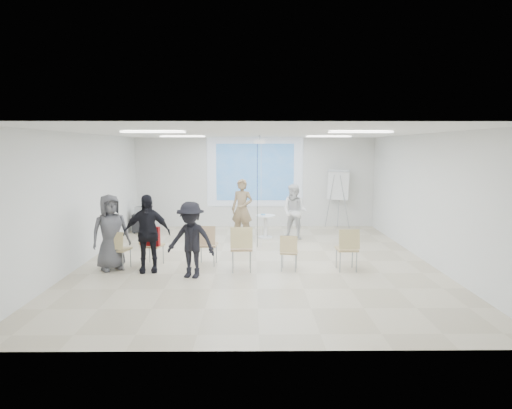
{
  "coord_description": "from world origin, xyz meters",
  "views": [
    {
      "loc": [
        -0.09,
        -9.86,
        2.68
      ],
      "look_at": [
        0.0,
        0.8,
        1.25
      ],
      "focal_mm": 30.0,
      "sensor_mm": 36.0,
      "label": 1
    }
  ],
  "objects_px": {
    "player_left": "(242,205)",
    "pedestal_table": "(265,225)",
    "chair_left_inner": "(207,242)",
    "audience_mid": "(191,235)",
    "chair_left_mid": "(151,243)",
    "laptop": "(207,243)",
    "player_right": "(295,209)",
    "chair_right_far": "(348,246)",
    "chair_far_left": "(118,247)",
    "audience_left": "(147,228)",
    "chair_center": "(242,245)",
    "audience_outer": "(110,228)",
    "flipchart_easel": "(338,186)",
    "av_cart": "(142,221)",
    "chair_right_inner": "(289,250)"
  },
  "relations": [
    {
      "from": "laptop",
      "to": "av_cart",
      "type": "relative_size",
      "value": 0.42
    },
    {
      "from": "chair_left_mid",
      "to": "audience_outer",
      "type": "height_order",
      "value": "audience_outer"
    },
    {
      "from": "chair_center",
      "to": "audience_left",
      "type": "distance_m",
      "value": 2.07
    },
    {
      "from": "player_left",
      "to": "player_right",
      "type": "xyz_separation_m",
      "value": [
        1.54,
        0.04,
        -0.11
      ]
    },
    {
      "from": "pedestal_table",
      "to": "chair_right_far",
      "type": "xyz_separation_m",
      "value": [
        1.68,
        -3.42,
        0.16
      ]
    },
    {
      "from": "chair_left_inner",
      "to": "pedestal_table",
      "type": "bearing_deg",
      "value": 68.14
    },
    {
      "from": "player_right",
      "to": "chair_far_left",
      "type": "height_order",
      "value": "player_right"
    },
    {
      "from": "pedestal_table",
      "to": "chair_right_far",
      "type": "height_order",
      "value": "chair_right_far"
    },
    {
      "from": "audience_left",
      "to": "audience_outer",
      "type": "distance_m",
      "value": 0.86
    },
    {
      "from": "audience_mid",
      "to": "audience_outer",
      "type": "distance_m",
      "value": 1.94
    },
    {
      "from": "chair_left_mid",
      "to": "av_cart",
      "type": "bearing_deg",
      "value": 121.12
    },
    {
      "from": "chair_right_far",
      "to": "flipchart_easel",
      "type": "bearing_deg",
      "value": 79.8
    },
    {
      "from": "chair_left_inner",
      "to": "chair_left_mid",
      "type": "bearing_deg",
      "value": -176.33
    },
    {
      "from": "pedestal_table",
      "to": "laptop",
      "type": "relative_size",
      "value": 2.06
    },
    {
      "from": "pedestal_table",
      "to": "audience_outer",
      "type": "height_order",
      "value": "audience_outer"
    },
    {
      "from": "chair_center",
      "to": "chair_left_mid",
      "type": "bearing_deg",
      "value": 165.33
    },
    {
      "from": "chair_center",
      "to": "av_cart",
      "type": "distance_m",
      "value": 5.45
    },
    {
      "from": "chair_right_inner",
      "to": "pedestal_table",
      "type": "bearing_deg",
      "value": 106.28
    },
    {
      "from": "chair_far_left",
      "to": "chair_left_inner",
      "type": "height_order",
      "value": "chair_left_inner"
    },
    {
      "from": "chair_right_far",
      "to": "audience_mid",
      "type": "bearing_deg",
      "value": -174.43
    },
    {
      "from": "pedestal_table",
      "to": "chair_far_left",
      "type": "relative_size",
      "value": 0.82
    },
    {
      "from": "flipchart_easel",
      "to": "chair_center",
      "type": "bearing_deg",
      "value": -98.37
    },
    {
      "from": "chair_right_far",
      "to": "audience_outer",
      "type": "height_order",
      "value": "audience_outer"
    },
    {
      "from": "player_left",
      "to": "flipchart_easel",
      "type": "distance_m",
      "value": 3.61
    },
    {
      "from": "chair_far_left",
      "to": "chair_left_inner",
      "type": "bearing_deg",
      "value": 21.34
    },
    {
      "from": "chair_left_mid",
      "to": "chair_left_inner",
      "type": "bearing_deg",
      "value": 13.9
    },
    {
      "from": "chair_far_left",
      "to": "audience_left",
      "type": "bearing_deg",
      "value": -0.48
    },
    {
      "from": "audience_mid",
      "to": "chair_left_mid",
      "type": "bearing_deg",
      "value": 155.59
    },
    {
      "from": "audience_mid",
      "to": "chair_center",
      "type": "bearing_deg",
      "value": 35.48
    },
    {
      "from": "chair_center",
      "to": "laptop",
      "type": "relative_size",
      "value": 2.91
    },
    {
      "from": "pedestal_table",
      "to": "audience_mid",
      "type": "distance_m",
      "value": 4.2
    },
    {
      "from": "chair_right_far",
      "to": "audience_left",
      "type": "height_order",
      "value": "audience_left"
    },
    {
      "from": "chair_left_inner",
      "to": "audience_left",
      "type": "xyz_separation_m",
      "value": [
        -1.23,
        -0.43,
        0.41
      ]
    },
    {
      "from": "laptop",
      "to": "audience_mid",
      "type": "bearing_deg",
      "value": 80.19
    },
    {
      "from": "player_right",
      "to": "chair_center",
      "type": "distance_m",
      "value": 3.69
    },
    {
      "from": "chair_left_mid",
      "to": "chair_far_left",
      "type": "bearing_deg",
      "value": -144.75
    },
    {
      "from": "chair_far_left",
      "to": "chair_right_far",
      "type": "height_order",
      "value": "chair_right_far"
    },
    {
      "from": "player_left",
      "to": "chair_right_far",
      "type": "distance_m",
      "value": 4.08
    },
    {
      "from": "pedestal_table",
      "to": "audience_left",
      "type": "relative_size",
      "value": 0.37
    },
    {
      "from": "player_right",
      "to": "chair_left_mid",
      "type": "bearing_deg",
      "value": -115.02
    },
    {
      "from": "player_right",
      "to": "audience_outer",
      "type": "bearing_deg",
      "value": -118.29
    },
    {
      "from": "audience_left",
      "to": "audience_mid",
      "type": "distance_m",
      "value": 1.09
    },
    {
      "from": "chair_far_left",
      "to": "audience_mid",
      "type": "xyz_separation_m",
      "value": [
        1.7,
        -0.6,
        0.39
      ]
    },
    {
      "from": "chair_far_left",
      "to": "audience_outer",
      "type": "xyz_separation_m",
      "value": [
        -0.14,
        -0.01,
        0.42
      ]
    },
    {
      "from": "pedestal_table",
      "to": "audience_left",
      "type": "distance_m",
      "value": 4.35
    },
    {
      "from": "player_right",
      "to": "chair_right_far",
      "type": "xyz_separation_m",
      "value": [
        0.83,
        -3.34,
        -0.33
      ]
    },
    {
      "from": "chair_left_mid",
      "to": "chair_left_inner",
      "type": "relative_size",
      "value": 0.97
    },
    {
      "from": "player_left",
      "to": "pedestal_table",
      "type": "bearing_deg",
      "value": 29.88
    },
    {
      "from": "chair_left_mid",
      "to": "audience_mid",
      "type": "height_order",
      "value": "audience_mid"
    },
    {
      "from": "av_cart",
      "to": "audience_mid",
      "type": "bearing_deg",
      "value": -65.55
    }
  ]
}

